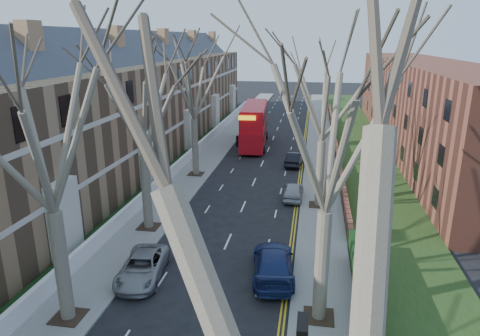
% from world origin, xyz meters
% --- Properties ---
extents(pavement_left, '(3.00, 102.00, 0.12)m').
position_xyz_m(pavement_left, '(-6.00, 39.00, 0.06)').
color(pavement_left, slate).
rests_on(pavement_left, ground).
extents(pavement_right, '(3.00, 102.00, 0.12)m').
position_xyz_m(pavement_right, '(6.00, 39.00, 0.06)').
color(pavement_right, slate).
rests_on(pavement_right, ground).
extents(terrace_left, '(9.70, 78.00, 13.60)m').
position_xyz_m(terrace_left, '(-13.65, 31.00, 5.53)').
color(terrace_left, olive).
rests_on(terrace_left, ground).
extents(flats_right, '(13.97, 54.00, 10.00)m').
position_xyz_m(flats_right, '(17.46, 43.00, 4.98)').
color(flats_right, brown).
rests_on(flats_right, ground).
extents(front_wall_left, '(0.30, 78.00, 1.00)m').
position_xyz_m(front_wall_left, '(-7.65, 31.00, 0.62)').
color(front_wall_left, white).
rests_on(front_wall_left, ground).
extents(grass_verge_right, '(6.00, 102.00, 0.06)m').
position_xyz_m(grass_verge_right, '(10.50, 39.00, 0.15)').
color(grass_verge_right, '#1E3513').
rests_on(grass_verge_right, ground).
extents(tree_left_mid, '(10.50, 10.50, 14.71)m').
position_xyz_m(tree_left_mid, '(-5.70, 6.00, 9.56)').
color(tree_left_mid, '#675B49').
rests_on(tree_left_mid, ground).
extents(tree_left_far, '(10.15, 10.15, 14.22)m').
position_xyz_m(tree_left_far, '(-5.70, 16.00, 9.24)').
color(tree_left_far, '#675B49').
rests_on(tree_left_far, ground).
extents(tree_left_dist, '(10.50, 10.50, 14.71)m').
position_xyz_m(tree_left_dist, '(-5.70, 28.00, 9.56)').
color(tree_left_dist, '#675B49').
rests_on(tree_left_dist, ground).
extents(tree_right_mid, '(10.50, 10.50, 14.71)m').
position_xyz_m(tree_right_mid, '(5.70, 8.00, 9.56)').
color(tree_right_mid, '#675B49').
rests_on(tree_right_mid, ground).
extents(tree_right_far, '(10.15, 10.15, 14.22)m').
position_xyz_m(tree_right_far, '(5.70, 22.00, 9.24)').
color(tree_right_far, '#675B49').
rests_on(tree_right_far, ground).
extents(double_decker_bus, '(3.51, 11.71, 4.81)m').
position_xyz_m(double_decker_bus, '(-1.89, 40.57, 2.37)').
color(double_decker_bus, red).
rests_on(double_decker_bus, ground).
extents(car_left_far, '(2.69, 4.92, 1.31)m').
position_xyz_m(car_left_far, '(-3.68, 9.98, 0.65)').
color(car_left_far, gray).
rests_on(car_left_far, ground).
extents(car_right_near, '(2.79, 5.60, 1.56)m').
position_xyz_m(car_right_near, '(3.25, 11.38, 0.78)').
color(car_right_near, navy).
rests_on(car_right_near, ground).
extents(car_right_mid, '(1.60, 3.90, 1.32)m').
position_xyz_m(car_right_mid, '(3.70, 23.39, 0.66)').
color(car_right_mid, '#A0A3A8').
rests_on(car_right_mid, ground).
extents(car_right_far, '(1.90, 4.30, 1.37)m').
position_xyz_m(car_right_far, '(3.36, 32.93, 0.69)').
color(car_right_far, black).
rests_on(car_right_far, ground).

